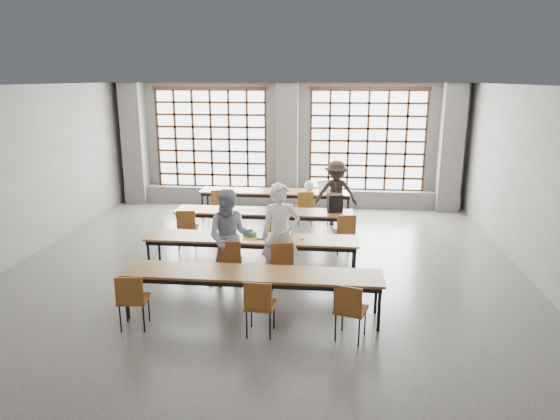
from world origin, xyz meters
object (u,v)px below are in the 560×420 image
object	(u,v)px
red_pouch	(134,296)
backpack	(335,203)
chair_near_left	(132,296)
laptop_back	(326,189)
desk_row_b	(264,213)
student_female	(230,237)
chair_back_mid	(305,204)
chair_near_right	(350,306)
chair_back_left	(219,202)
chair_front_right	(281,260)
chair_mid_right	(345,229)
plastic_bag	(310,186)
student_back	(336,193)
phone	(260,239)
desk_row_a	(275,193)
mouse	(302,238)
chair_mid_left	(187,225)
chair_mid_centre	(278,227)
laptop_front	(283,233)
chair_front_left	(230,258)
desk_row_d	(253,276)
chair_back_right	(335,205)
green_box	(250,234)
desk_row_c	(252,241)
student_male	(280,236)
chair_near_mid	(259,302)

from	to	relation	value
red_pouch	backpack	bearing A→B (deg)	55.29
chair_near_left	laptop_back	distance (m)	7.00
desk_row_b	student_female	world-z (taller)	student_female
chair_back_mid	chair_near_right	xyz separation A→B (m)	(0.97, -5.72, 0.00)
chair_back_left	chair_front_right	world-z (taller)	same
chair_mid_right	plastic_bag	xyz separation A→B (m)	(-0.89, 2.73, 0.34)
student_back	phone	distance (m)	3.87
chair_mid_right	laptop_back	distance (m)	2.83
desk_row_a	mouse	distance (m)	4.14
chair_mid_left	chair_front_right	distance (m)	2.98
backpack	chair_mid_centre	bearing A→B (deg)	-164.23
desk_row_b	plastic_bag	xyz separation A→B (m)	(0.93, 2.10, 0.21)
desk_row_b	student_female	size ratio (longest dim) A/B	2.28
chair_near_right	laptop_front	size ratio (longest dim) A/B	1.94
chair_near_left	desk_row_b	bearing A→B (deg)	72.60
chair_front_left	red_pouch	xyz separation A→B (m)	(-1.12, -1.64, -0.04)
student_female	desk_row_d	bearing A→B (deg)	-70.10
chair_mid_centre	laptop_back	world-z (taller)	laptop_back
desk_row_b	chair_back_right	world-z (taller)	chair_back_right
chair_near_right	green_box	xyz separation A→B (m)	(-1.82, 2.43, 0.24)
desk_row_d	green_box	bearing A→B (deg)	100.87
desk_row_c	chair_front_left	world-z (taller)	chair_front_left
chair_back_mid	student_male	bearing A→B (deg)	-93.02
chair_front_right	student_male	bearing A→B (deg)	99.56
chair_near_mid	chair_near_right	xyz separation A→B (m)	(1.28, 0.00, 0.00)
desk_row_c	desk_row_b	bearing A→B (deg)	91.34
desk_row_b	chair_back_right	xyz separation A→B (m)	(1.62, 1.42, -0.13)
desk_row_d	green_box	distance (m)	1.84
desk_row_c	mouse	world-z (taller)	mouse
plastic_bag	chair_front_right	bearing A→B (deg)	-93.23
red_pouch	plastic_bag	bearing A→B (deg)	70.09
red_pouch	chair_mid_right	bearing A→B (deg)	48.53
chair_back_left	green_box	distance (m)	3.57
desk_row_a	chair_near_left	world-z (taller)	chair_near_left
chair_back_left	phone	bearing A→B (deg)	-65.60
chair_back_left	desk_row_d	bearing A→B (deg)	-71.63
desk_row_b	chair_front_right	xyz separation A→B (m)	(0.67, -2.58, -0.13)
desk_row_c	red_pouch	bearing A→B (deg)	-121.74
mouse	chair_back_mid	bearing A→B (deg)	92.46
chair_front_left	laptop_back	distance (m)	5.01
chair_mid_right	backpack	size ratio (longest dim) A/B	2.20
chair_mid_left	student_back	size ratio (longest dim) A/B	0.54
chair_back_left	chair_back_mid	size ratio (longest dim) A/B	1.00
desk_row_a	phone	xyz separation A→B (m)	(0.19, -4.10, 0.07)
chair_mid_centre	phone	world-z (taller)	chair_mid_centre
student_back	student_male	bearing A→B (deg)	-100.28
student_female	plastic_bag	distance (m)	4.71
chair_back_left	desk_row_c	bearing A→B (deg)	-67.52
chair_mid_centre	desk_row_a	bearing A→B (deg)	98.01
mouse	red_pouch	world-z (taller)	mouse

